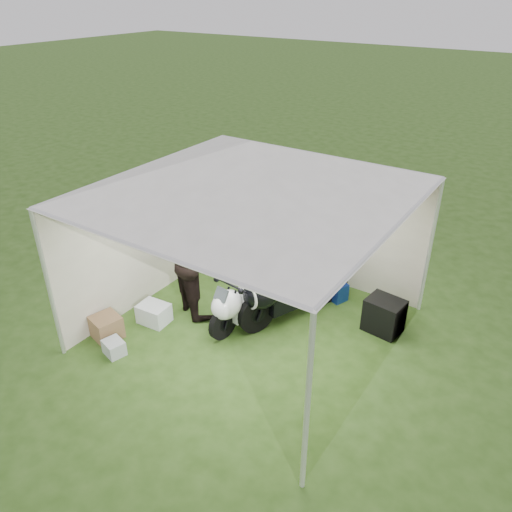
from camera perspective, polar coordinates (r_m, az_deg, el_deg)
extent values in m
plane|color=#2A4A14|center=(7.92, -0.42, -8.37)|extent=(80.00, 80.00, 0.00)
cylinder|color=silver|center=(7.37, -22.61, -3.22)|extent=(0.06, 0.06, 2.30)
cylinder|color=silver|center=(5.10, 5.88, -16.90)|extent=(0.06, 0.06, 2.30)
cylinder|color=silver|center=(9.81, -3.62, 6.98)|extent=(0.06, 0.06, 2.30)
cylinder|color=silver|center=(8.23, 19.26, 0.86)|extent=(0.06, 0.06, 2.30)
cube|color=beige|center=(8.83, 6.85, 4.27)|extent=(4.00, 0.02, 2.30)
cube|color=beige|center=(8.44, -11.79, 2.64)|extent=(0.02, 4.00, 2.30)
cube|color=beige|center=(6.55, 14.28, -5.96)|extent=(0.02, 4.00, 2.30)
pyramid|color=white|center=(6.66, -0.50, 10.10)|extent=(5.66, 5.66, 0.70)
cube|color=#99A5B7|center=(9.35, -2.08, 10.49)|extent=(0.22, 0.02, 0.28)
cube|color=#99A5B7|center=(9.16, -0.27, 10.12)|extent=(0.22, 0.02, 0.28)
cube|color=#99A5B7|center=(8.98, 1.61, 9.72)|extent=(0.22, 0.01, 0.28)
cube|color=#99A5B7|center=(8.81, 3.56, 9.29)|extent=(0.22, 0.01, 0.28)
cube|color=#99A5B7|center=(9.45, -2.05, 8.77)|extent=(0.22, 0.02, 0.28)
cube|color=#99A5B7|center=(9.26, -0.27, 8.36)|extent=(0.22, 0.01, 0.28)
cube|color=#99A5B7|center=(9.09, 1.58, 7.93)|extent=(0.22, 0.02, 0.28)
cube|color=#99A5B7|center=(8.92, 3.50, 7.47)|extent=(0.22, 0.01, 0.28)
cylinder|color=#D8590C|center=(8.42, 8.29, 8.83)|extent=(3.20, 0.02, 0.02)
cylinder|color=black|center=(7.62, -3.77, -7.64)|extent=(0.16, 0.55, 0.54)
cylinder|color=black|center=(8.38, 2.31, -3.83)|extent=(0.21, 0.55, 0.54)
cube|color=white|center=(7.92, -0.80, -5.36)|extent=(0.42, 0.89, 0.27)
ellipsoid|color=white|center=(7.50, -3.36, -5.58)|extent=(0.47, 0.59, 0.45)
ellipsoid|color=white|center=(7.78, -0.37, -2.90)|extent=(0.47, 0.60, 0.32)
cube|color=black|center=(8.04, 1.34, -2.22)|extent=(0.31, 0.57, 0.13)
cube|color=white|center=(8.20, 2.69, -0.98)|extent=(0.23, 0.29, 0.16)
cube|color=black|center=(8.06, 0.91, -3.39)|extent=(0.16, 0.50, 0.09)
cube|color=#3F474C|center=(7.31, -4.00, -4.42)|extent=(0.23, 0.16, 0.19)
cylinder|color=black|center=(7.71, 0.08, -6.56)|extent=(0.34, 0.65, 0.65)
cylinder|color=black|center=(8.53, 8.54, -3.10)|extent=(0.39, 0.67, 0.65)
cube|color=black|center=(8.01, 4.26, -4.36)|extent=(0.73, 1.10, 0.33)
ellipsoid|color=black|center=(7.56, 0.76, -4.13)|extent=(0.70, 0.79, 0.55)
ellipsoid|color=black|center=(7.84, 4.99, -1.44)|extent=(0.69, 0.80, 0.38)
cube|color=black|center=(8.13, 7.36, -0.95)|extent=(0.50, 0.71, 0.15)
cube|color=black|center=(8.31, 9.26, 0.28)|extent=(0.34, 0.39, 0.20)
cube|color=maroon|center=(8.16, 6.70, -2.30)|extent=(0.32, 0.60, 0.11)
cube|color=#3F474C|center=(7.35, -0.05, -2.59)|extent=(0.30, 0.24, 0.23)
cylinder|color=white|center=(7.45, -0.74, -4.70)|extent=(0.37, 0.16, 0.39)
cube|color=blue|center=(8.68, 9.00, -3.83)|extent=(0.48, 0.40, 0.31)
imported|color=black|center=(7.94, -7.13, -0.37)|extent=(1.13, 1.03, 1.89)
imported|color=#535775|center=(8.38, 0.53, 0.50)|extent=(0.58, 0.70, 1.63)
cube|color=black|center=(8.00, 14.41, -6.58)|extent=(0.60, 0.50, 0.55)
cube|color=silver|center=(8.16, -11.58, -6.45)|extent=(0.50, 0.40, 0.31)
cube|color=brown|center=(8.00, -16.71, -7.78)|extent=(0.49, 0.49, 0.36)
cube|color=#B1B6BA|center=(7.68, -15.91, -10.03)|extent=(0.36, 0.33, 0.22)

